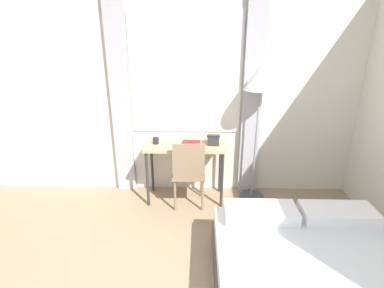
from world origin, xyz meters
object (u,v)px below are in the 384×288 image
telephone (213,140)px  mug (156,141)px  desk (185,150)px  book (191,143)px  desk_chair (189,170)px  standing_lamp (260,86)px

telephone → mug: bearing=-179.6°
desk → book: size_ratio=4.19×
desk → desk_chair: size_ratio=1.14×
telephone → mug: (-0.72, -0.00, -0.01)m
telephone → mug: 0.72m
desk_chair → telephone: (0.30, 0.20, 0.32)m
standing_lamp → telephone: standing_lamp is taller
mug → standing_lamp: bearing=1.7°
telephone → mug: telephone is taller
desk → desk_chair: desk_chair is taller
desk → telephone: 0.38m
desk_chair → standing_lamp: 1.32m
mug → desk: bearing=0.1°
book → mug: size_ratio=2.97×
desk_chair → standing_lamp: (0.84, 0.23, 0.99)m
desk → book: bearing=-13.8°
standing_lamp → telephone: 0.85m
desk → standing_lamp: (0.89, 0.04, 0.80)m
standing_lamp → mug: size_ratio=21.63×
desk → telephone: bearing=0.7°
telephone → book: (-0.28, -0.02, -0.04)m
telephone → desk_chair: bearing=-146.6°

